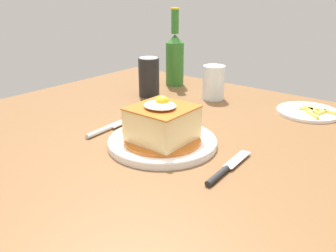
{
  "coord_description": "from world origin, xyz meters",
  "views": [
    {
      "loc": [
        0.49,
        -0.62,
        1.08
      ],
      "look_at": [
        0.03,
        -0.04,
        0.79
      ],
      "focal_mm": 38.27,
      "sensor_mm": 36.0,
      "label": 1
    }
  ],
  "objects_px": {
    "knife": "(224,171)",
    "side_plate_fries": "(309,112)",
    "main_plate": "(162,142)",
    "drinking_glass": "(213,85)",
    "beer_bottle_green": "(175,57)",
    "soda_can": "(149,77)",
    "fork": "(105,129)"
  },
  "relations": [
    {
      "from": "side_plate_fries",
      "to": "main_plate",
      "type": "bearing_deg",
      "value": -113.67
    },
    {
      "from": "knife",
      "to": "drinking_glass",
      "type": "relative_size",
      "value": 1.58
    },
    {
      "from": "knife",
      "to": "side_plate_fries",
      "type": "height_order",
      "value": "side_plate_fries"
    },
    {
      "from": "soda_can",
      "to": "drinking_glass",
      "type": "relative_size",
      "value": 1.18
    },
    {
      "from": "fork",
      "to": "side_plate_fries",
      "type": "relative_size",
      "value": 0.83
    },
    {
      "from": "soda_can",
      "to": "fork",
      "type": "bearing_deg",
      "value": -68.34
    },
    {
      "from": "knife",
      "to": "drinking_glass",
      "type": "height_order",
      "value": "drinking_glass"
    },
    {
      "from": "fork",
      "to": "side_plate_fries",
      "type": "bearing_deg",
      "value": 52.08
    },
    {
      "from": "main_plate",
      "to": "beer_bottle_green",
      "type": "bearing_deg",
      "value": 124.5
    },
    {
      "from": "soda_can",
      "to": "beer_bottle_green",
      "type": "distance_m",
      "value": 0.17
    },
    {
      "from": "knife",
      "to": "soda_can",
      "type": "height_order",
      "value": "soda_can"
    },
    {
      "from": "beer_bottle_green",
      "to": "drinking_glass",
      "type": "relative_size",
      "value": 2.53
    },
    {
      "from": "fork",
      "to": "knife",
      "type": "height_order",
      "value": "same"
    },
    {
      "from": "main_plate",
      "to": "drinking_glass",
      "type": "relative_size",
      "value": 2.31
    },
    {
      "from": "knife",
      "to": "beer_bottle_green",
      "type": "relative_size",
      "value": 0.62
    },
    {
      "from": "side_plate_fries",
      "to": "drinking_glass",
      "type": "bearing_deg",
      "value": -171.33
    },
    {
      "from": "knife",
      "to": "beer_bottle_green",
      "type": "distance_m",
      "value": 0.68
    },
    {
      "from": "soda_can",
      "to": "beer_bottle_green",
      "type": "xyz_separation_m",
      "value": [
        -0.02,
        0.16,
        0.04
      ]
    },
    {
      "from": "knife",
      "to": "soda_can",
      "type": "xyz_separation_m",
      "value": [
        -0.45,
        0.31,
        0.06
      ]
    },
    {
      "from": "main_plate",
      "to": "fork",
      "type": "distance_m",
      "value": 0.16
    },
    {
      "from": "main_plate",
      "to": "soda_can",
      "type": "xyz_separation_m",
      "value": [
        -0.28,
        0.28,
        0.05
      ]
    },
    {
      "from": "side_plate_fries",
      "to": "soda_can",
      "type": "bearing_deg",
      "value": -162.83
    },
    {
      "from": "knife",
      "to": "soda_can",
      "type": "bearing_deg",
      "value": 146.07
    },
    {
      "from": "fork",
      "to": "drinking_glass",
      "type": "xyz_separation_m",
      "value": [
        0.06,
        0.4,
        0.04
      ]
    },
    {
      "from": "main_plate",
      "to": "drinking_glass",
      "type": "height_order",
      "value": "drinking_glass"
    },
    {
      "from": "knife",
      "to": "side_plate_fries",
      "type": "bearing_deg",
      "value": 88.61
    },
    {
      "from": "main_plate",
      "to": "soda_can",
      "type": "distance_m",
      "value": 0.4
    },
    {
      "from": "knife",
      "to": "main_plate",
      "type": "bearing_deg",
      "value": 170.4
    },
    {
      "from": "main_plate",
      "to": "knife",
      "type": "distance_m",
      "value": 0.18
    },
    {
      "from": "drinking_glass",
      "to": "soda_can",
      "type": "bearing_deg",
      "value": -150.87
    },
    {
      "from": "beer_bottle_green",
      "to": "side_plate_fries",
      "type": "height_order",
      "value": "beer_bottle_green"
    },
    {
      "from": "fork",
      "to": "soda_can",
      "type": "height_order",
      "value": "soda_can"
    }
  ]
}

